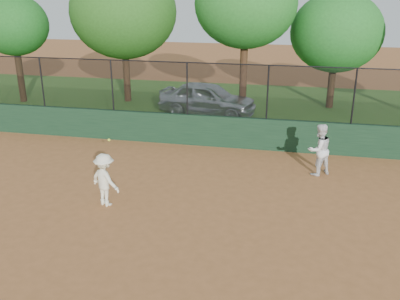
% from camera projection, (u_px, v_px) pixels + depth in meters
% --- Properties ---
extents(ground, '(80.00, 80.00, 0.00)m').
position_uv_depth(ground, '(153.00, 218.00, 11.84)').
color(ground, '#A56335').
rests_on(ground, ground).
extents(back_wall, '(26.00, 0.20, 1.20)m').
position_uv_depth(back_wall, '(200.00, 130.00, 17.15)').
color(back_wall, '#1C3D24').
rests_on(back_wall, ground).
extents(grass_strip, '(36.00, 12.00, 0.01)m').
position_uv_depth(grass_strip, '(224.00, 107.00, 22.87)').
color(grass_strip, '#2E591B').
rests_on(grass_strip, ground).
extents(parked_car, '(4.87, 2.58, 1.58)m').
position_uv_depth(parked_car, '(207.00, 99.00, 21.26)').
color(parked_car, '#B7BDC2').
rests_on(parked_car, ground).
extents(player_second, '(1.05, 1.01, 1.71)m').
position_uv_depth(player_second, '(319.00, 150.00, 14.34)').
color(player_second, white).
rests_on(player_second, ground).
extents(player_main, '(1.12, 0.92, 2.07)m').
position_uv_depth(player_main, '(105.00, 180.00, 12.32)').
color(player_main, white).
rests_on(player_main, ground).
extents(fence_assembly, '(26.00, 0.06, 2.00)m').
position_uv_depth(fence_assembly, '(199.00, 88.00, 16.60)').
color(fence_assembly, black).
rests_on(fence_assembly, back_wall).
extents(tree_0, '(3.60, 3.27, 5.54)m').
position_uv_depth(tree_0, '(13.00, 25.00, 22.73)').
color(tree_0, '#402A16').
rests_on(tree_0, ground).
extents(tree_1, '(5.46, 4.97, 6.98)m').
position_uv_depth(tree_1, '(123.00, 12.00, 22.58)').
color(tree_1, '#482D19').
rests_on(tree_1, ground).
extents(tree_2, '(4.74, 4.31, 7.14)m').
position_uv_depth(tree_2, '(246.00, 4.00, 20.40)').
color(tree_2, '#4C2F1B').
rests_on(tree_2, ground).
extents(tree_3, '(4.45, 4.05, 5.65)m').
position_uv_depth(tree_3, '(337.00, 33.00, 21.58)').
color(tree_3, '#382312').
rests_on(tree_3, ground).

